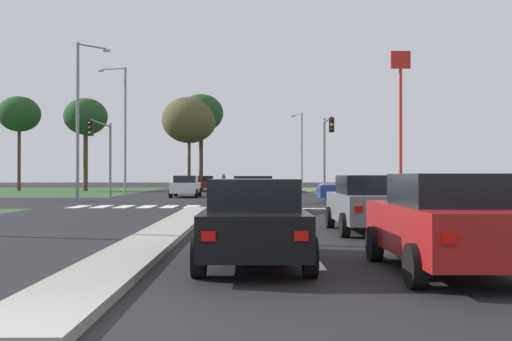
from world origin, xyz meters
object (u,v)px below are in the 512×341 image
object	(u,v)px
car_blue_second	(358,189)
traffic_signal_far_right	(327,143)
car_grey_near	(369,203)
treeline_second	(86,117)
car_black_sixth	(254,221)
treeline_third	(189,120)
car_teal_eighth	(253,193)
pedestrian_at_median	(223,181)
treeline_fourth	(201,114)
car_maroon_fourth	(206,183)
street_lamp_third	(123,124)
car_red_third	(449,222)
treeline_near	(19,114)
fastfood_pole_sign	(401,91)
car_beige_fifth	(356,188)
traffic_signal_far_left	(103,144)
street_lamp_second	(80,113)
street_lamp_fourth	(301,147)
car_white_seventh	(186,186)

from	to	relation	value
car_blue_second	traffic_signal_far_right	bearing A→B (deg)	-173.02
car_grey_near	treeline_second	bearing A→B (deg)	114.39
car_black_sixth	treeline_third	xyz separation A→B (m)	(-6.13, 48.72, 6.38)
treeline_second	car_teal_eighth	bearing A→B (deg)	-63.93
treeline_second	pedestrian_at_median	bearing A→B (deg)	-39.20
treeline_fourth	car_black_sixth	bearing A→B (deg)	-84.24
traffic_signal_far_right	treeline_second	size ratio (longest dim) A/B	0.59
car_maroon_fourth	traffic_signal_far_right	world-z (taller)	traffic_signal_far_right
car_teal_eighth	street_lamp_third	xyz separation A→B (m)	(-10.92, 24.11, 5.19)
car_red_third	treeline_second	bearing A→B (deg)	111.38
treeline_near	car_teal_eighth	bearing A→B (deg)	-55.70
street_lamp_third	car_grey_near	bearing A→B (deg)	-67.42
fastfood_pole_sign	car_teal_eighth	bearing A→B (deg)	-116.16
car_black_sixth	treeline_third	size ratio (longest dim) A/B	0.48
car_maroon_fourth	treeline_near	distance (m)	20.65
car_beige_fifth	traffic_signal_far_left	size ratio (longest dim) A/B	0.79
car_maroon_fourth	treeline_third	size ratio (longest dim) A/B	0.47
street_lamp_third	treeline_near	bearing A→B (deg)	139.66
car_black_sixth	street_lamp_second	size ratio (longest dim) A/B	0.47
car_teal_eighth	pedestrian_at_median	distance (m)	22.98
car_red_third	car_black_sixth	distance (m)	3.33
car_red_third	treeline_fourth	size ratio (longest dim) A/B	0.43
car_blue_second	pedestrian_at_median	world-z (taller)	pedestrian_at_median
street_lamp_third	street_lamp_fourth	size ratio (longest dim) A/B	1.23
car_red_third	pedestrian_at_median	bearing A→B (deg)	97.80
street_lamp_second	fastfood_pole_sign	size ratio (longest dim) A/B	0.75
car_blue_second	street_lamp_third	bearing A→B (deg)	-134.67
car_red_third	treeline_third	bearing A→B (deg)	100.59
pedestrian_at_median	treeline_third	size ratio (longest dim) A/B	0.18
traffic_signal_far_right	street_lamp_second	world-z (taller)	street_lamp_second
treeline_third	car_grey_near	bearing A→B (deg)	-77.66
car_white_seventh	treeline_third	world-z (taller)	treeline_third
street_lamp_third	treeline_third	bearing A→B (deg)	62.40
street_lamp_third	treeline_third	world-z (taller)	street_lamp_third
pedestrian_at_median	car_red_third	bearing A→B (deg)	-87.52
traffic_signal_far_right	car_beige_fifth	bearing A→B (deg)	-66.66
pedestrian_at_median	fastfood_pole_sign	size ratio (longest dim) A/B	0.13
car_maroon_fourth	treeline_fourth	world-z (taller)	treeline_fourth
car_red_third	car_teal_eighth	bearing A→B (deg)	100.55
car_grey_near	pedestrian_at_median	world-z (taller)	pedestrian_at_median
pedestrian_at_median	treeline_third	bearing A→B (deg)	105.47
car_teal_eighth	street_lamp_fourth	xyz separation A→B (m)	(5.78, 41.68, 4.12)
car_white_seventh	fastfood_pole_sign	xyz separation A→B (m)	(18.70, 10.66, 8.63)
treeline_third	traffic_signal_far_right	bearing A→B (deg)	-58.86
car_white_seventh	traffic_signal_far_right	xyz separation A→B (m)	(10.04, -3.21, 3.04)
street_lamp_second	car_white_seventh	bearing A→B (deg)	51.45
street_lamp_fourth	car_blue_second	bearing A→B (deg)	-89.60
car_blue_second	traffic_signal_far_left	bearing A→B (deg)	-111.37
car_red_third	car_beige_fifth	bearing A→B (deg)	82.81
car_maroon_fourth	street_lamp_second	xyz separation A→B (m)	(-5.90, -24.99, 4.64)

